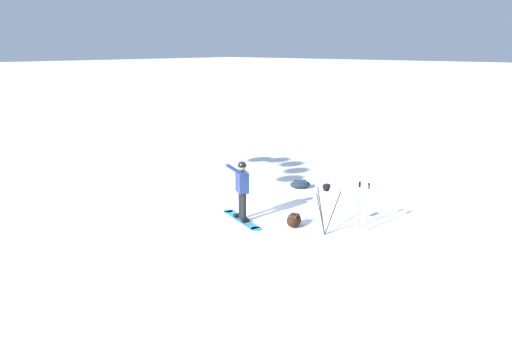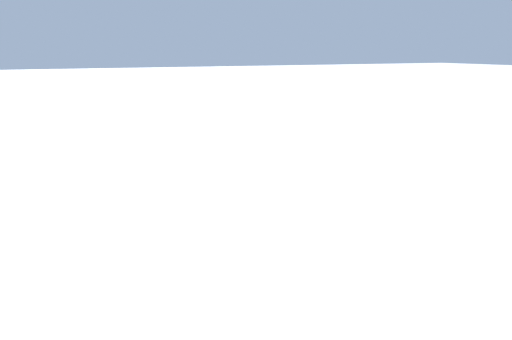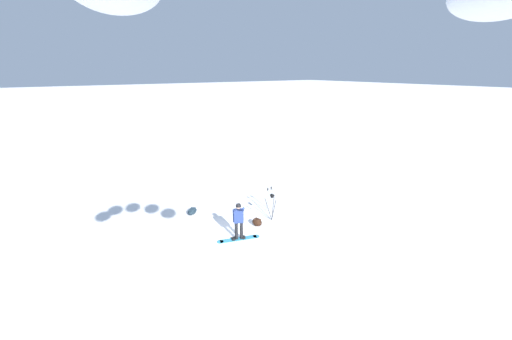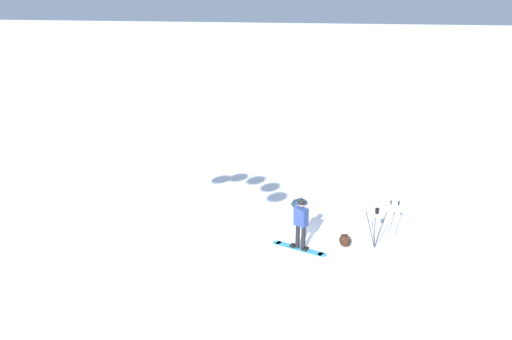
% 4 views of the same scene
% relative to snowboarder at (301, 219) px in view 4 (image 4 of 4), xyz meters
% --- Properties ---
extents(ground_plane, '(300.00, 300.00, 0.00)m').
position_rel_snowboarder_xyz_m(ground_plane, '(0.32, -0.60, -1.01)').
color(ground_plane, white).
extents(snowboarder, '(0.48, 0.76, 1.69)m').
position_rel_snowboarder_xyz_m(snowboarder, '(0.00, 0.00, 0.00)').
color(snowboarder, black).
rests_on(snowboarder, ground_plane).
extents(snowboard, '(1.80, 0.77, 0.10)m').
position_rel_snowboarder_xyz_m(snowboard, '(0.03, 0.00, -0.99)').
color(snowboard, teal).
rests_on(snowboard, ground_plane).
extents(gear_bag_large, '(0.48, 0.57, 0.35)m').
position_rel_snowboarder_xyz_m(gear_bag_large, '(-1.34, -0.57, -0.83)').
color(gear_bag_large, black).
rests_on(gear_bag_large, ground_plane).
extents(camera_tripod, '(0.66, 0.58, 1.33)m').
position_rel_snowboarder_xyz_m(camera_tripod, '(-2.26, -0.65, -0.06)').
color(camera_tripod, '#262628').
rests_on(camera_tripod, ground_plane).
extents(gear_bag_small, '(0.75, 0.76, 0.27)m').
position_rel_snowboarder_xyz_m(gear_bag_small, '(0.62, -3.48, -0.87)').
color(gear_bag_small, '#192833').
rests_on(gear_bag_small, ground_plane).
extents(ski_poles, '(0.31, 0.27, 1.28)m').
position_rel_snowboarder_xyz_m(ski_poles, '(-2.80, -1.56, -0.17)').
color(ski_poles, gray).
rests_on(ski_poles, ground_plane).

